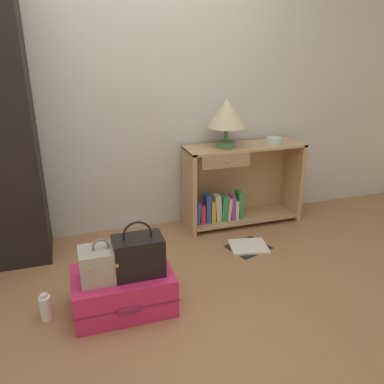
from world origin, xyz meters
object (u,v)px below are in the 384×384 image
at_px(bottle, 46,307).
at_px(bookshelf, 237,186).
at_px(train_case, 102,264).
at_px(bowl, 274,141).
at_px(suitcase_large, 123,290).
at_px(open_book_on_floor, 248,246).
at_px(table_lamp, 227,114).
at_px(handbag, 139,255).

bearing_deg(bottle, bookshelf, 28.99).
bearing_deg(train_case, bowl, 29.99).
bearing_deg(suitcase_large, open_book_on_floor, 22.89).
height_order(table_lamp, suitcase_large, table_lamp).
distance_m(bookshelf, table_lamp, 0.71).
height_order(bowl, train_case, bowl).
bearing_deg(suitcase_large, bowl, 30.97).
relative_size(table_lamp, open_book_on_floor, 1.08).
relative_size(train_case, handbag, 0.77).
bearing_deg(handbag, bottle, 172.84).
height_order(bookshelf, handbag, bookshelf).
bearing_deg(bottle, bowl, 23.81).
xyz_separation_m(table_lamp, bottle, (-1.60, -0.94, -0.98)).
relative_size(bookshelf, train_case, 3.93).
bearing_deg(open_book_on_floor, bowl, 46.95).
xyz_separation_m(bowl, bottle, (-2.07, -0.91, -0.71)).
relative_size(bookshelf, open_book_on_floor, 2.78).
height_order(suitcase_large, open_book_on_floor, suitcase_large).
bearing_deg(bowl, handbag, -146.10).
xyz_separation_m(handbag, open_book_on_floor, (1.04, 0.52, -0.39)).
bearing_deg(suitcase_large, table_lamp, 41.25).
xyz_separation_m(suitcase_large, train_case, (-0.12, -0.03, 0.24)).
relative_size(table_lamp, train_case, 1.52).
relative_size(train_case, open_book_on_floor, 0.71).
distance_m(suitcase_large, bottle, 0.49).
bearing_deg(bookshelf, bowl, -9.23).
bearing_deg(table_lamp, bottle, -149.61).
bearing_deg(handbag, bowl, 33.90).
xyz_separation_m(bowl, suitcase_large, (-1.58, -0.95, -0.67)).
bearing_deg(open_book_on_floor, train_case, -157.80).
bearing_deg(suitcase_large, bookshelf, 38.61).
xyz_separation_m(table_lamp, open_book_on_floor, (0.04, -0.49, -1.05)).
bearing_deg(suitcase_large, train_case, -164.69).
xyz_separation_m(bookshelf, bowl, (0.33, -0.05, 0.43)).
distance_m(train_case, bottle, 0.47).
distance_m(table_lamp, bottle, 2.09).
distance_m(train_case, handbag, 0.23).
relative_size(suitcase_large, handbag, 1.76).
height_order(handbag, bottle, handbag).
distance_m(table_lamp, open_book_on_floor, 1.16).
distance_m(train_case, open_book_on_floor, 1.41).
bearing_deg(bookshelf, table_lamp, -169.02).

